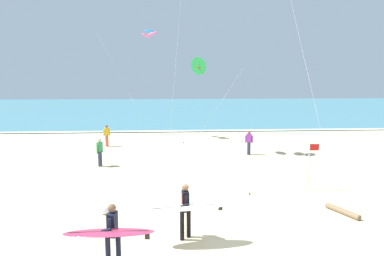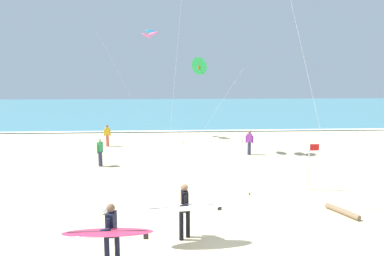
{
  "view_description": "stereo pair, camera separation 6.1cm",
  "coord_description": "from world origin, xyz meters",
  "px_view_note": "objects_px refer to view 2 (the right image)",
  "views": [
    {
      "loc": [
        -1.21,
        -9.1,
        4.73
      ],
      "look_at": [
        -0.13,
        6.71,
        2.56
      ],
      "focal_mm": 31.97,
      "sensor_mm": 36.0,
      "label": 1
    },
    {
      "loc": [
        -1.15,
        -9.11,
        4.73
      ],
      "look_at": [
        -0.13,
        6.71,
        2.56
      ],
      "focal_mm": 31.97,
      "sensor_mm": 36.0,
      "label": 2
    }
  ],
  "objects_px": {
    "bystander_purple_top": "(249,142)",
    "surfer_lead": "(185,207)",
    "bystander_green_top": "(100,152)",
    "bystander_yellow_top": "(107,135)",
    "kite_arc_cobalt_far": "(150,34)",
    "kite_delta_emerald_near": "(200,66)",
    "lifeguard_flag": "(310,162)",
    "driftwood_log": "(342,211)",
    "surfer_trailing": "(109,232)",
    "beach_ball": "(104,210)"
  },
  "relations": [
    {
      "from": "bystander_purple_top",
      "to": "surfer_lead",
      "type": "bearing_deg",
      "value": -111.56
    },
    {
      "from": "surfer_lead",
      "to": "bystander_purple_top",
      "type": "distance_m",
      "value": 12.76
    },
    {
      "from": "bystander_green_top",
      "to": "bystander_yellow_top",
      "type": "relative_size",
      "value": 1.0
    },
    {
      "from": "surfer_lead",
      "to": "kite_arc_cobalt_far",
      "type": "xyz_separation_m",
      "value": [
        -2.04,
        19.6,
        7.6
      ]
    },
    {
      "from": "kite_arc_cobalt_far",
      "to": "bystander_yellow_top",
      "type": "relative_size",
      "value": 5.63
    },
    {
      "from": "kite_delta_emerald_near",
      "to": "kite_arc_cobalt_far",
      "type": "distance_m",
      "value": 4.92
    },
    {
      "from": "lifeguard_flag",
      "to": "bystander_green_top",
      "type": "bearing_deg",
      "value": 153.98
    },
    {
      "from": "kite_delta_emerald_near",
      "to": "driftwood_log",
      "type": "height_order",
      "value": "kite_delta_emerald_near"
    },
    {
      "from": "surfer_lead",
      "to": "bystander_green_top",
      "type": "distance_m",
      "value": 10.37
    },
    {
      "from": "surfer_trailing",
      "to": "kite_delta_emerald_near",
      "type": "bearing_deg",
      "value": 79.0
    },
    {
      "from": "surfer_trailing",
      "to": "bystander_yellow_top",
      "type": "distance_m",
      "value": 17.2
    },
    {
      "from": "surfer_trailing",
      "to": "beach_ball",
      "type": "xyz_separation_m",
      "value": [
        -0.86,
        3.82,
        -0.9
      ]
    },
    {
      "from": "surfer_lead",
      "to": "lifeguard_flag",
      "type": "bearing_deg",
      "value": 38.71
    },
    {
      "from": "beach_ball",
      "to": "kite_delta_emerald_near",
      "type": "bearing_deg",
      "value": 73.82
    },
    {
      "from": "bystander_green_top",
      "to": "driftwood_log",
      "type": "height_order",
      "value": "bystander_green_top"
    },
    {
      "from": "kite_delta_emerald_near",
      "to": "bystander_green_top",
      "type": "distance_m",
      "value": 12.71
    },
    {
      "from": "bystander_purple_top",
      "to": "beach_ball",
      "type": "distance_m",
      "value": 12.17
    },
    {
      "from": "surfer_lead",
      "to": "bystander_yellow_top",
      "type": "xyz_separation_m",
      "value": [
        -5.03,
        15.4,
        -0.24
      ]
    },
    {
      "from": "surfer_lead",
      "to": "bystander_green_top",
      "type": "bearing_deg",
      "value": 114.83
    },
    {
      "from": "kite_delta_emerald_near",
      "to": "beach_ball",
      "type": "relative_size",
      "value": 24.1
    },
    {
      "from": "kite_delta_emerald_near",
      "to": "kite_arc_cobalt_far",
      "type": "relative_size",
      "value": 0.75
    },
    {
      "from": "bystander_yellow_top",
      "to": "lifeguard_flag",
      "type": "distance_m",
      "value": 15.24
    },
    {
      "from": "surfer_lead",
      "to": "kite_delta_emerald_near",
      "type": "relative_size",
      "value": 0.36
    },
    {
      "from": "kite_arc_cobalt_far",
      "to": "bystander_green_top",
      "type": "relative_size",
      "value": 5.63
    },
    {
      "from": "surfer_lead",
      "to": "driftwood_log",
      "type": "relative_size",
      "value": 1.73
    },
    {
      "from": "kite_arc_cobalt_far",
      "to": "surfer_lead",
      "type": "bearing_deg",
      "value": -84.06
    },
    {
      "from": "kite_arc_cobalt_far",
      "to": "driftwood_log",
      "type": "bearing_deg",
      "value": -66.53
    },
    {
      "from": "surfer_trailing",
      "to": "beach_ball",
      "type": "height_order",
      "value": "surfer_trailing"
    },
    {
      "from": "bystander_green_top",
      "to": "lifeguard_flag",
      "type": "xyz_separation_m",
      "value": [
        10.0,
        -4.88,
        0.45
      ]
    },
    {
      "from": "surfer_lead",
      "to": "bystander_green_top",
      "type": "height_order",
      "value": "surfer_lead"
    },
    {
      "from": "lifeguard_flag",
      "to": "beach_ball",
      "type": "height_order",
      "value": "lifeguard_flag"
    },
    {
      "from": "bystander_yellow_top",
      "to": "beach_ball",
      "type": "bearing_deg",
      "value": -80.39
    },
    {
      "from": "kite_arc_cobalt_far",
      "to": "beach_ball",
      "type": "relative_size",
      "value": 31.96
    },
    {
      "from": "bystander_green_top",
      "to": "driftwood_log",
      "type": "distance_m",
      "value": 12.68
    },
    {
      "from": "surfer_trailing",
      "to": "driftwood_log",
      "type": "height_order",
      "value": "surfer_trailing"
    },
    {
      "from": "kite_arc_cobalt_far",
      "to": "bystander_purple_top",
      "type": "relative_size",
      "value": 5.63
    },
    {
      "from": "surfer_trailing",
      "to": "bystander_green_top",
      "type": "bearing_deg",
      "value": 102.43
    },
    {
      "from": "bystander_yellow_top",
      "to": "lifeguard_flag",
      "type": "bearing_deg",
      "value": -45.53
    },
    {
      "from": "bystander_green_top",
      "to": "bystander_purple_top",
      "type": "relative_size",
      "value": 1.0
    },
    {
      "from": "lifeguard_flag",
      "to": "driftwood_log",
      "type": "relative_size",
      "value": 1.51
    },
    {
      "from": "beach_ball",
      "to": "driftwood_log",
      "type": "relative_size",
      "value": 0.2
    },
    {
      "from": "surfer_lead",
      "to": "kite_delta_emerald_near",
      "type": "height_order",
      "value": "kite_delta_emerald_near"
    },
    {
      "from": "bystander_green_top",
      "to": "beach_ball",
      "type": "height_order",
      "value": "bystander_green_top"
    },
    {
      "from": "kite_arc_cobalt_far",
      "to": "driftwood_log",
      "type": "distance_m",
      "value": 21.28
    },
    {
      "from": "surfer_lead",
      "to": "kite_arc_cobalt_far",
      "type": "relative_size",
      "value": 0.27
    },
    {
      "from": "kite_arc_cobalt_far",
      "to": "bystander_yellow_top",
      "type": "bearing_deg",
      "value": -125.35
    },
    {
      "from": "surfer_lead",
      "to": "driftwood_log",
      "type": "height_order",
      "value": "surfer_lead"
    },
    {
      "from": "surfer_trailing",
      "to": "bystander_purple_top",
      "type": "distance_m",
      "value": 14.95
    },
    {
      "from": "surfer_lead",
      "to": "lifeguard_flag",
      "type": "relative_size",
      "value": 1.14
    },
    {
      "from": "bystander_yellow_top",
      "to": "lifeguard_flag",
      "type": "height_order",
      "value": "lifeguard_flag"
    }
  ]
}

